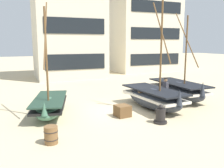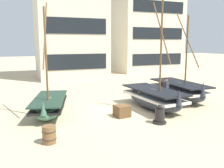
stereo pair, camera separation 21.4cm
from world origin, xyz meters
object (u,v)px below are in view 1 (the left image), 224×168
at_px(fishing_boat_near_left, 50,105).
at_px(fishing_boat_far_right, 154,98).
at_px(capstan_winch, 160,116).
at_px(harbor_building_main, 68,28).
at_px(fisherman_by_hull, 165,91).
at_px(wooden_barrel, 51,135).
at_px(harbor_building_annex, 143,34).
at_px(fishing_boat_centre_large, 179,90).
at_px(cargo_crate, 122,111).

height_order(fishing_boat_near_left, fishing_boat_far_right, fishing_boat_far_right).
relative_size(capstan_winch, harbor_building_main, 0.08).
distance_m(fisherman_by_hull, wooden_barrel, 8.33).
height_order(fishing_boat_near_left, capstan_winch, fishing_boat_near_left).
height_order(harbor_building_main, harbor_building_annex, harbor_building_main).
bearing_deg(fishing_boat_centre_large, fisherman_by_hull, -157.50).
relative_size(fishing_boat_centre_large, harbor_building_annex, 0.58).
xyz_separation_m(fishing_boat_far_right, fisherman_by_hull, (1.24, 0.63, 0.17)).
bearing_deg(wooden_barrel, cargo_crate, 27.45).
relative_size(fishing_boat_far_right, harbor_building_annex, 0.61).
distance_m(fishing_boat_far_right, harbor_building_main, 15.86).
bearing_deg(harbor_building_annex, fishing_boat_far_right, -117.79).
relative_size(fishing_boat_centre_large, fishing_boat_far_right, 0.95).
distance_m(fishing_boat_near_left, harbor_building_main, 15.38).
xyz_separation_m(fishing_boat_far_right, cargo_crate, (-2.34, -0.68, -0.36)).
distance_m(fishing_boat_near_left, capstan_winch, 5.85).
height_order(wooden_barrel, harbor_building_annex, harbor_building_annex).
xyz_separation_m(wooden_barrel, harbor_building_main, (4.75, 17.80, 5.11)).
distance_m(capstan_winch, harbor_building_main, 18.12).
bearing_deg(wooden_barrel, harbor_building_main, 75.07).
bearing_deg(fisherman_by_hull, fishing_boat_centre_large, 22.50).
bearing_deg(fishing_boat_far_right, harbor_building_annex, 62.21).
distance_m(fishing_boat_centre_large, cargo_crate, 5.49).
distance_m(fishing_boat_centre_large, fishing_boat_far_right, 3.05).
height_order(fishing_boat_far_right, cargo_crate, fishing_boat_far_right).
xyz_separation_m(capstan_winch, harbor_building_main, (-0.51, 17.38, 5.10)).
relative_size(fisherman_by_hull, capstan_winch, 1.82).
bearing_deg(capstan_winch, wooden_barrel, -175.44).
bearing_deg(harbor_building_main, capstan_winch, -88.31).
bearing_deg(capstan_winch, fishing_boat_near_left, 144.03).
xyz_separation_m(fisherman_by_hull, harbor_building_main, (-2.84, 14.40, 4.63)).
bearing_deg(fisherman_by_hull, harbor_building_annex, 64.66).
relative_size(fishing_boat_far_right, capstan_winch, 6.59).
height_order(fishing_boat_centre_large, cargo_crate, fishing_boat_centre_large).
bearing_deg(fishing_boat_near_left, capstan_winch, -35.97).
bearing_deg(fishing_boat_far_right, cargo_crate, -163.70).
relative_size(wooden_barrel, harbor_building_main, 0.06).
xyz_separation_m(capstan_winch, harbor_building_annex, (10.38, 19.98, 4.61)).
relative_size(capstan_winch, wooden_barrel, 1.32).
relative_size(fishing_boat_near_left, fishing_boat_centre_large, 1.03).
distance_m(capstan_winch, cargo_crate, 2.08).
bearing_deg(capstan_winch, harbor_building_annex, 62.54).
bearing_deg(capstan_winch, fishing_boat_centre_large, 43.08).
xyz_separation_m(fishing_boat_near_left, harbor_building_main, (4.22, 13.94, 4.93)).
xyz_separation_m(fishing_boat_near_left, fishing_boat_centre_large, (8.60, 0.18, 0.14)).
relative_size(fishing_boat_far_right, fisherman_by_hull, 3.61).
bearing_deg(harbor_building_main, fishing_boat_far_right, -83.92).
relative_size(cargo_crate, harbor_building_annex, 0.07).
xyz_separation_m(wooden_barrel, harbor_building_annex, (15.64, 20.40, 4.62)).
height_order(cargo_crate, harbor_building_annex, harbor_building_annex).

